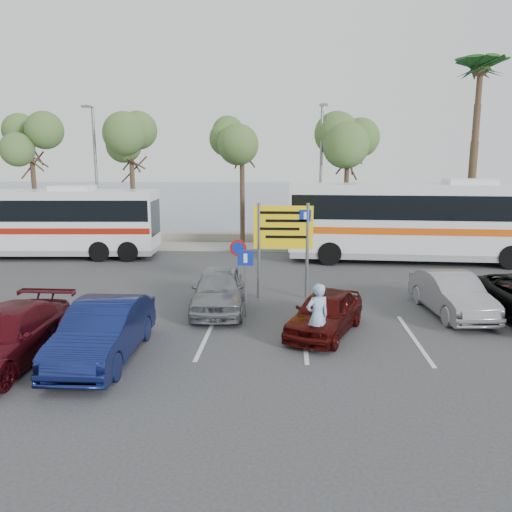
# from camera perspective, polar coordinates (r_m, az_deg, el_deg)

# --- Properties ---
(ground) EXTENTS (120.00, 120.00, 0.00)m
(ground) POSITION_cam_1_polar(r_m,az_deg,el_deg) (16.02, -0.70, -7.82)
(ground) COLOR #333335
(ground) RESTS_ON ground
(kerb_strip) EXTENTS (44.00, 2.40, 0.15)m
(kerb_strip) POSITION_cam_1_polar(r_m,az_deg,el_deg) (29.59, 1.35, 1.02)
(kerb_strip) COLOR gray
(kerb_strip) RESTS_ON ground
(seawall) EXTENTS (48.00, 0.80, 0.60)m
(seawall) POSITION_cam_1_polar(r_m,az_deg,el_deg) (31.52, 1.50, 2.04)
(seawall) COLOR gray
(seawall) RESTS_ON ground
(sea) EXTENTS (140.00, 140.00, 0.00)m
(sea) POSITION_cam_1_polar(r_m,az_deg,el_deg) (75.31, 2.78, 6.95)
(sea) COLOR #3A4C5D
(sea) RESTS_ON ground
(tree_far_left) EXTENTS (3.20, 3.20, 7.60)m
(tree_far_left) POSITION_cam_1_polar(r_m,az_deg,el_deg) (32.86, -24.39, 12.01)
(tree_far_left) COLOR #382619
(tree_far_left) RESTS_ON kerb_strip
(tree_left) EXTENTS (3.20, 3.20, 7.20)m
(tree_left) POSITION_cam_1_polar(r_m,az_deg,el_deg) (30.55, -14.12, 12.18)
(tree_left) COLOR #382619
(tree_left) RESTS_ON kerb_strip
(tree_mid) EXTENTS (3.20, 3.20, 8.00)m
(tree_mid) POSITION_cam_1_polar(r_m,az_deg,el_deg) (29.29, -1.61, 13.84)
(tree_mid) COLOR #382619
(tree_mid) RESTS_ON kerb_strip
(tree_right) EXTENTS (3.20, 3.20, 7.40)m
(tree_right) POSITION_cam_1_polar(r_m,az_deg,el_deg) (29.34, 10.45, 12.71)
(tree_right) COLOR #382619
(tree_right) RESTS_ON kerb_strip
(palm_tree) EXTENTS (4.80, 4.80, 11.20)m
(palm_tree) POSITION_cam_1_polar(r_m,az_deg,el_deg) (31.27, 24.27, 18.66)
(palm_tree) COLOR #382619
(palm_tree) RESTS_ON kerb_strip
(street_lamp_left) EXTENTS (0.45, 1.15, 8.01)m
(street_lamp_left) POSITION_cam_1_polar(r_m,az_deg,el_deg) (30.75, -17.87, 9.36)
(street_lamp_left) COLOR slate
(street_lamp_left) RESTS_ON kerb_strip
(street_lamp_right) EXTENTS (0.45, 1.15, 8.01)m
(street_lamp_right) POSITION_cam_1_polar(r_m,az_deg,el_deg) (28.71, 7.44, 9.71)
(street_lamp_right) COLOR slate
(street_lamp_right) RESTS_ON kerb_strip
(direction_sign) EXTENTS (2.20, 0.12, 3.60)m
(direction_sign) POSITION_cam_1_polar(r_m,az_deg,el_deg) (18.52, 3.14, 2.46)
(direction_sign) COLOR slate
(direction_sign) RESTS_ON ground
(sign_no_stop) EXTENTS (0.60, 0.08, 2.35)m
(sign_no_stop) POSITION_cam_1_polar(r_m,az_deg,el_deg) (17.96, -2.04, -0.57)
(sign_no_stop) COLOR slate
(sign_no_stop) RESTS_ON ground
(sign_parking) EXTENTS (0.50, 0.07, 2.25)m
(sign_parking) POSITION_cam_1_polar(r_m,az_deg,el_deg) (16.39, -1.20, -2.05)
(sign_parking) COLOR slate
(sign_parking) RESTS_ON ground
(lane_markings) EXTENTS (12.02, 4.20, 0.01)m
(lane_markings) POSITION_cam_1_polar(r_m,az_deg,el_deg) (15.21, -5.33, -8.89)
(lane_markings) COLOR silver
(lane_markings) RESTS_ON ground
(coach_bus_left) EXTENTS (12.45, 3.42, 3.84)m
(coach_bus_left) POSITION_cam_1_polar(r_m,az_deg,el_deg) (29.00, -23.40, 3.33)
(coach_bus_left) COLOR silver
(coach_bus_left) RESTS_ON ground
(coach_bus_right) EXTENTS (13.74, 3.55, 4.25)m
(coach_bus_right) POSITION_cam_1_polar(r_m,az_deg,el_deg) (26.74, 18.67, 3.50)
(coach_bus_right) COLOR silver
(coach_bus_right) RESTS_ON ground
(car_silver_a) EXTENTS (2.03, 4.44, 1.48)m
(car_silver_a) POSITION_cam_1_polar(r_m,az_deg,el_deg) (17.36, -4.29, -3.82)
(car_silver_a) COLOR gray
(car_silver_a) RESTS_ON ground
(car_blue) EXTENTS (1.71, 4.67, 1.53)m
(car_blue) POSITION_cam_1_polar(r_m,az_deg,el_deg) (13.72, -17.05, -8.21)
(car_blue) COLOR #0F184A
(car_blue) RESTS_ON ground
(car_maroon) EXTENTS (2.06, 4.91, 1.42)m
(car_maroon) POSITION_cam_1_polar(r_m,az_deg,el_deg) (14.35, -26.80, -8.30)
(car_maroon) COLOR #4E0D14
(car_maroon) RESTS_ON ground
(car_red) EXTENTS (2.89, 4.12, 1.30)m
(car_red) POSITION_cam_1_polar(r_m,az_deg,el_deg) (15.19, 7.93, -6.40)
(car_red) COLOR #430B09
(car_red) RESTS_ON ground
(car_silver_b) EXTENTS (1.96, 4.41, 1.41)m
(car_silver_b) POSITION_cam_1_polar(r_m,az_deg,el_deg) (18.08, 21.47, -4.08)
(car_silver_b) COLOR gray
(car_silver_b) RESTS_ON ground
(pedestrian_near) EXTENTS (0.81, 0.70, 1.87)m
(pedestrian_near) POSITION_cam_1_polar(r_m,az_deg,el_deg) (13.81, 7.02, -6.91)
(pedestrian_near) COLOR #88A3C6
(pedestrian_near) RESTS_ON ground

